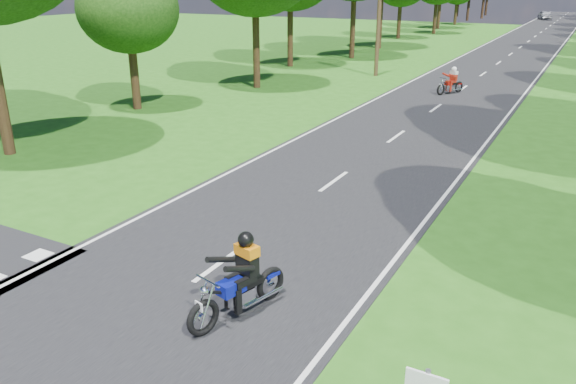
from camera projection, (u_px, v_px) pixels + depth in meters
The scene contains 7 objects.
ground at pixel (161, 306), 10.64m from camera, with size 160.00×160.00×0.00m, color #235713.
main_road at pixel (520, 47), 51.73m from camera, with size 7.00×140.00×0.02m, color black.
road_markings at pixel (516, 49), 50.24m from camera, with size 7.40×140.00×0.01m.
telegraph_pole at pixel (379, 10), 34.89m from camera, with size 1.20×0.26×8.00m.
rider_near_blue at pixel (238, 277), 10.04m from camera, with size 0.65×1.94×1.62m, color #0D1797, non-canonical shape.
rider_far_red at pixel (451, 80), 30.24m from camera, with size 0.58×1.73×1.44m, color maroon, non-canonical shape.
distant_car at pixel (545, 15), 87.58m from camera, with size 1.58×3.93×1.34m, color #A8ABB0.
Camera 1 is at (6.51, -6.92, 5.80)m, focal length 35.00 mm.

